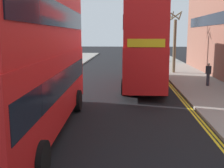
% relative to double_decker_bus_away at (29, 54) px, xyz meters
% --- Properties ---
extents(sidewalk_right, '(4.00, 80.00, 0.14)m').
position_rel_double_decker_bus_away_xyz_m(sidewalk_right, '(8.98, 5.92, -2.96)').
color(sidewalk_right, gray).
rests_on(sidewalk_right, ground).
extents(kerb_line_outer, '(0.10, 56.00, 0.01)m').
position_rel_double_decker_bus_away_xyz_m(kerb_line_outer, '(6.88, 3.92, -3.03)').
color(kerb_line_outer, yellow).
rests_on(kerb_line_outer, ground).
extents(kerb_line_inner, '(0.10, 56.00, 0.01)m').
position_rel_double_decker_bus_away_xyz_m(kerb_line_inner, '(6.72, 3.92, -3.03)').
color(kerb_line_inner, yellow).
rests_on(kerb_line_inner, ground).
extents(double_decker_bus_away, '(3.04, 10.87, 5.64)m').
position_rel_double_decker_bus_away_xyz_m(double_decker_bus_away, '(0.00, 0.00, 0.00)').
color(double_decker_bus_away, red).
rests_on(double_decker_bus_away, ground).
extents(double_decker_bus_oncoming, '(3.05, 10.88, 5.64)m').
position_rel_double_decker_bus_away_xyz_m(double_decker_bus_oncoming, '(4.74, 10.44, 0.00)').
color(double_decker_bus_oncoming, red).
rests_on(double_decker_bus_oncoming, ground).
extents(pedestrian_far, '(0.34, 0.22, 1.62)m').
position_rel_double_decker_bus_away_xyz_m(pedestrian_far, '(9.32, 10.02, -2.04)').
color(pedestrian_far, '#2D2D38').
rests_on(pedestrian_far, sidewalk_right).
extents(street_tree_near, '(1.51, 1.51, 5.86)m').
position_rel_double_decker_bus_away_xyz_m(street_tree_near, '(8.03, 17.13, 0.00)').
color(street_tree_near, '#6B6047').
rests_on(street_tree_near, sidewalk_right).
extents(street_tree_far, '(1.69, 1.73, 7.03)m').
position_rel_double_decker_bus_away_xyz_m(street_tree_far, '(9.09, 28.74, 0.28)').
color(street_tree_far, '#6B6047').
rests_on(street_tree_far, sidewalk_right).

